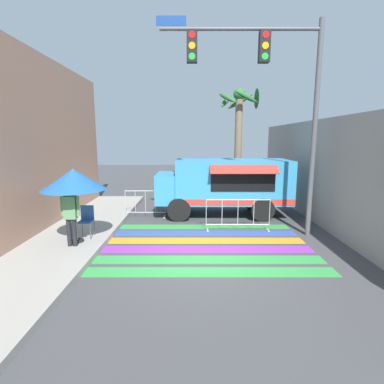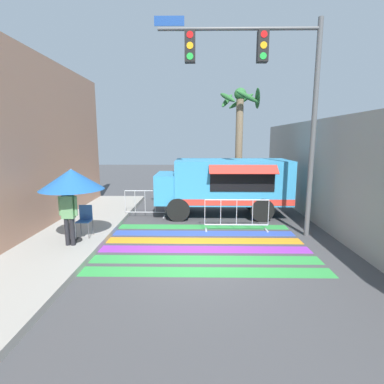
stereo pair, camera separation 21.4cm
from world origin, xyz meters
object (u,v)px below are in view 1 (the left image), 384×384
(food_truck, at_px, (221,183))
(traffic_signal_pole, at_px, (266,82))
(barricade_front, at_px, (237,215))
(patio_umbrella, at_px, (72,180))
(palm_tree, at_px, (238,125))
(folding_chair, at_px, (85,218))
(barricade_side, at_px, (144,204))
(vendor_person, at_px, (69,213))

(food_truck, bearing_deg, traffic_signal_pole, -68.70)
(food_truck, distance_m, barricade_front, 2.34)
(patio_umbrella, bearing_deg, palm_tree, 50.26)
(food_truck, xyz_separation_m, patio_umbrella, (-4.65, -3.86, 0.64))
(food_truck, height_order, patio_umbrella, food_truck)
(folding_chair, bearing_deg, patio_umbrella, -120.23)
(barricade_side, bearing_deg, traffic_signal_pole, -29.14)
(folding_chair, height_order, palm_tree, palm_tree)
(traffic_signal_pole, distance_m, barricade_front, 4.44)
(vendor_person, distance_m, barricade_side, 4.17)
(palm_tree, bearing_deg, barricade_side, -141.18)
(barricade_front, xyz_separation_m, palm_tree, (0.75, 5.23, 3.30))
(traffic_signal_pole, bearing_deg, palm_tree, 89.51)
(food_truck, height_order, barricade_side, food_truck)
(folding_chair, relative_size, palm_tree, 0.17)
(barricade_front, bearing_deg, vendor_person, -157.88)
(food_truck, relative_size, traffic_signal_pole, 0.80)
(food_truck, relative_size, barricade_front, 2.42)
(barricade_front, bearing_deg, barricade_side, 152.92)
(food_truck, height_order, palm_tree, palm_tree)
(folding_chair, distance_m, vendor_person, 0.96)
(food_truck, bearing_deg, vendor_person, -137.93)
(patio_umbrella, xyz_separation_m, barricade_front, (5.01, 1.69, -1.47))
(barricade_side, bearing_deg, barricade_front, -27.08)
(traffic_signal_pole, xyz_separation_m, folding_chair, (-5.59, -0.62, -4.15))
(folding_chair, xyz_separation_m, palm_tree, (5.64, 6.41, 3.10))
(barricade_side, bearing_deg, folding_chair, -114.82)
(patio_umbrella, distance_m, vendor_person, 0.95)
(traffic_signal_pole, height_order, patio_umbrella, traffic_signal_pole)
(food_truck, relative_size, palm_tree, 0.96)
(vendor_person, xyz_separation_m, barricade_side, (1.50, 3.84, -0.60))
(traffic_signal_pole, relative_size, vendor_person, 3.99)
(food_truck, relative_size, vendor_person, 3.21)
(traffic_signal_pole, height_order, folding_chair, traffic_signal_pole)
(vendor_person, height_order, barricade_side, vendor_person)
(palm_tree, bearing_deg, food_truck, -109.85)
(food_truck, height_order, traffic_signal_pole, traffic_signal_pole)
(food_truck, xyz_separation_m, barricade_front, (0.36, -2.16, -0.82))
(food_truck, bearing_deg, barricade_side, -173.42)
(patio_umbrella, height_order, palm_tree, palm_tree)
(food_truck, bearing_deg, folding_chair, -143.66)
(folding_chair, distance_m, barricade_side, 3.28)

